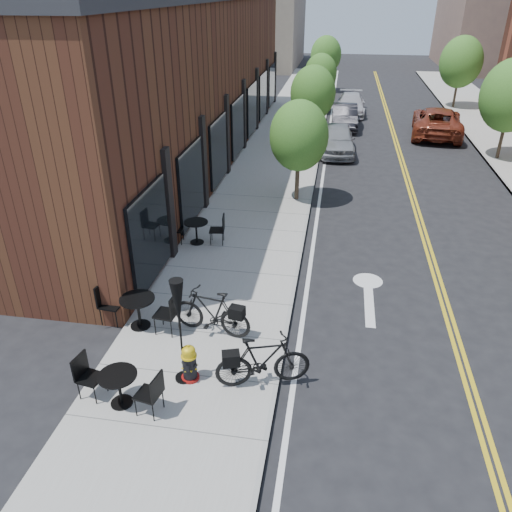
{
  "coord_description": "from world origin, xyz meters",
  "views": [
    {
      "loc": [
        0.83,
        -9.39,
        7.45
      ],
      "look_at": [
        -1.13,
        2.42,
        1.0
      ],
      "focal_mm": 35.0,
      "sensor_mm": 36.0,
      "label": 1
    }
  ],
  "objects_px": {
    "parked_car_a": "(337,139)",
    "fire_hydrant": "(189,363)",
    "bicycle_left": "(211,312)",
    "parked_car_b": "(344,116)",
    "bistro_set_b": "(138,308)",
    "patio_umbrella": "(179,310)",
    "parked_car_far": "(437,122)",
    "bicycle_right": "(263,361)",
    "bistro_set_a": "(119,385)",
    "bistro_set_c": "(196,229)",
    "parked_car_c": "(351,104)"
  },
  "relations": [
    {
      "from": "patio_umbrella",
      "to": "parked_car_b",
      "type": "xyz_separation_m",
      "value": [
        3.13,
        22.84,
        -1.18
      ]
    },
    {
      "from": "bistro_set_a",
      "to": "parked_car_c",
      "type": "bearing_deg",
      "value": 91.26
    },
    {
      "from": "patio_umbrella",
      "to": "fire_hydrant",
      "type": "bearing_deg",
      "value": 6.92
    },
    {
      "from": "parked_car_b",
      "to": "parked_car_far",
      "type": "xyz_separation_m",
      "value": [
        5.17,
        -0.9,
        0.11
      ]
    },
    {
      "from": "bicycle_right",
      "to": "parked_car_b",
      "type": "height_order",
      "value": "parked_car_b"
    },
    {
      "from": "bistro_set_b",
      "to": "bicycle_left",
      "type": "bearing_deg",
      "value": 7.73
    },
    {
      "from": "parked_car_a",
      "to": "parked_car_b",
      "type": "height_order",
      "value": "parked_car_a"
    },
    {
      "from": "bicycle_right",
      "to": "parked_car_c",
      "type": "relative_size",
      "value": 0.45
    },
    {
      "from": "bicycle_left",
      "to": "parked_car_a",
      "type": "xyz_separation_m",
      "value": [
        2.6,
        15.82,
        0.01
      ]
    },
    {
      "from": "bistro_set_c",
      "to": "parked_car_far",
      "type": "relative_size",
      "value": 0.32
    },
    {
      "from": "bistro_set_b",
      "to": "parked_car_c",
      "type": "relative_size",
      "value": 0.45
    },
    {
      "from": "bistro_set_b",
      "to": "parked_car_far",
      "type": "xyz_separation_m",
      "value": [
        9.9,
        20.32,
        0.14
      ]
    },
    {
      "from": "fire_hydrant",
      "to": "parked_car_a",
      "type": "xyz_separation_m",
      "value": [
        2.67,
        17.47,
        0.19
      ]
    },
    {
      "from": "fire_hydrant",
      "to": "bistro_set_b",
      "type": "height_order",
      "value": "bistro_set_b"
    },
    {
      "from": "patio_umbrella",
      "to": "bistro_set_c",
      "type": "bearing_deg",
      "value": 102.97
    },
    {
      "from": "bicycle_right",
      "to": "bistro_set_a",
      "type": "height_order",
      "value": "bicycle_right"
    },
    {
      "from": "bicycle_right",
      "to": "parked_car_b",
      "type": "distance_m",
      "value": 22.77
    },
    {
      "from": "bicycle_left",
      "to": "bistro_set_c",
      "type": "relative_size",
      "value": 1.07
    },
    {
      "from": "patio_umbrella",
      "to": "parked_car_c",
      "type": "height_order",
      "value": "patio_umbrella"
    },
    {
      "from": "bicycle_left",
      "to": "bistro_set_b",
      "type": "relative_size",
      "value": 0.99
    },
    {
      "from": "patio_umbrella",
      "to": "bicycle_right",
      "type": "bearing_deg",
      "value": 4.09
    },
    {
      "from": "bicycle_left",
      "to": "parked_car_b",
      "type": "distance_m",
      "value": 21.38
    },
    {
      "from": "bicycle_right",
      "to": "parked_car_a",
      "type": "bearing_deg",
      "value": -21.3
    },
    {
      "from": "bistro_set_a",
      "to": "parked_car_a",
      "type": "bearing_deg",
      "value": 88.81
    },
    {
      "from": "parked_car_a",
      "to": "fire_hydrant",
      "type": "bearing_deg",
      "value": -101.88
    },
    {
      "from": "bicycle_left",
      "to": "parked_car_far",
      "type": "xyz_separation_m",
      "value": [
        8.1,
        20.27,
        0.08
      ]
    },
    {
      "from": "fire_hydrant",
      "to": "parked_car_a",
      "type": "distance_m",
      "value": 17.67
    },
    {
      "from": "parked_car_c",
      "to": "bistro_set_a",
      "type": "bearing_deg",
      "value": -99.34
    },
    {
      "from": "fire_hydrant",
      "to": "bicycle_left",
      "type": "xyz_separation_m",
      "value": [
        0.07,
        1.65,
        0.17
      ]
    },
    {
      "from": "parked_car_b",
      "to": "bistro_set_b",
      "type": "bearing_deg",
      "value": -104.79
    },
    {
      "from": "fire_hydrant",
      "to": "bistro_set_c",
      "type": "bearing_deg",
      "value": 120.67
    },
    {
      "from": "bicycle_right",
      "to": "parked_car_a",
      "type": "distance_m",
      "value": 17.4
    },
    {
      "from": "bicycle_right",
      "to": "bistro_set_c",
      "type": "xyz_separation_m",
      "value": [
        -3.11,
        6.14,
        -0.11
      ]
    },
    {
      "from": "patio_umbrella",
      "to": "parked_car_a",
      "type": "distance_m",
      "value": 17.74
    },
    {
      "from": "parked_car_b",
      "to": "parked_car_c",
      "type": "relative_size",
      "value": 0.93
    },
    {
      "from": "parked_car_a",
      "to": "bistro_set_a",
      "type": "bearing_deg",
      "value": -104.95
    },
    {
      "from": "bicycle_left",
      "to": "bistro_set_a",
      "type": "xyz_separation_m",
      "value": [
        -1.23,
        -2.57,
        -0.11
      ]
    },
    {
      "from": "bicycle_left",
      "to": "parked_car_c",
      "type": "height_order",
      "value": "bicycle_left"
    },
    {
      "from": "bicycle_left",
      "to": "parked_car_c",
      "type": "relative_size",
      "value": 0.44
    },
    {
      "from": "parked_car_b",
      "to": "parked_car_c",
      "type": "bearing_deg",
      "value": 82.22
    },
    {
      "from": "bistro_set_b",
      "to": "parked_car_far",
      "type": "distance_m",
      "value": 22.6
    },
    {
      "from": "bicycle_left",
      "to": "bistro_set_b",
      "type": "distance_m",
      "value": 1.81
    },
    {
      "from": "patio_umbrella",
      "to": "parked_car_a",
      "type": "bearing_deg",
      "value": 80.9
    },
    {
      "from": "bicycle_left",
      "to": "patio_umbrella",
      "type": "bearing_deg",
      "value": 3.43
    },
    {
      "from": "patio_umbrella",
      "to": "bistro_set_b",
      "type": "bearing_deg",
      "value": 134.67
    },
    {
      "from": "fire_hydrant",
      "to": "patio_umbrella",
      "type": "distance_m",
      "value": 1.33
    },
    {
      "from": "parked_car_b",
      "to": "parked_car_c",
      "type": "distance_m",
      "value": 3.86
    },
    {
      "from": "bistro_set_c",
      "to": "parked_car_c",
      "type": "relative_size",
      "value": 0.41
    },
    {
      "from": "parked_car_far",
      "to": "parked_car_c",
      "type": "bearing_deg",
      "value": -37.82
    },
    {
      "from": "fire_hydrant",
      "to": "bistro_set_b",
      "type": "distance_m",
      "value": 2.36
    }
  ]
}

